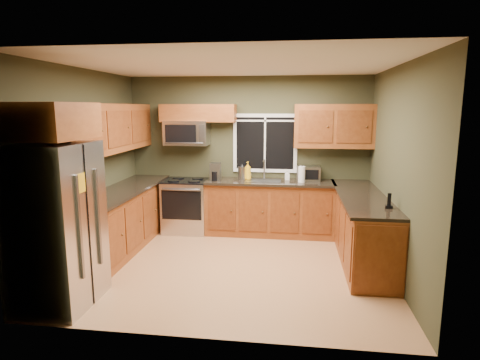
% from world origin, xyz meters
% --- Properties ---
extents(floor, '(4.20, 4.20, 0.00)m').
position_xyz_m(floor, '(0.00, 0.00, 0.00)').
color(floor, '#AD774C').
rests_on(floor, ground).
extents(ceiling, '(4.20, 4.20, 0.00)m').
position_xyz_m(ceiling, '(0.00, 0.00, 2.70)').
color(ceiling, white).
rests_on(ceiling, back_wall).
extents(back_wall, '(4.20, 0.00, 4.20)m').
position_xyz_m(back_wall, '(0.00, 1.80, 1.35)').
color(back_wall, '#363721').
rests_on(back_wall, ground).
extents(front_wall, '(4.20, 0.00, 4.20)m').
position_xyz_m(front_wall, '(0.00, -1.80, 1.35)').
color(front_wall, '#363721').
rests_on(front_wall, ground).
extents(left_wall, '(0.00, 3.60, 3.60)m').
position_xyz_m(left_wall, '(-2.10, 0.00, 1.35)').
color(left_wall, '#363721').
rests_on(left_wall, ground).
extents(right_wall, '(0.00, 3.60, 3.60)m').
position_xyz_m(right_wall, '(2.10, 0.00, 1.35)').
color(right_wall, '#363721').
rests_on(right_wall, ground).
extents(window, '(1.12, 0.03, 1.02)m').
position_xyz_m(window, '(0.30, 1.78, 1.55)').
color(window, white).
rests_on(window, back_wall).
extents(base_cabinets_left, '(0.60, 2.65, 0.90)m').
position_xyz_m(base_cabinets_left, '(-1.80, 0.48, 0.45)').
color(base_cabinets_left, brown).
rests_on(base_cabinets_left, ground).
extents(countertop_left, '(0.65, 2.65, 0.04)m').
position_xyz_m(countertop_left, '(-1.78, 0.48, 0.92)').
color(countertop_left, black).
rests_on(countertop_left, base_cabinets_left).
extents(base_cabinets_back, '(2.17, 0.60, 0.90)m').
position_xyz_m(base_cabinets_back, '(0.42, 1.50, 0.45)').
color(base_cabinets_back, brown).
rests_on(base_cabinets_back, ground).
extents(countertop_back, '(2.17, 0.65, 0.04)m').
position_xyz_m(countertop_back, '(0.42, 1.48, 0.92)').
color(countertop_back, black).
rests_on(countertop_back, base_cabinets_back).
extents(base_cabinets_peninsula, '(0.60, 2.52, 0.90)m').
position_xyz_m(base_cabinets_peninsula, '(1.80, 0.54, 0.45)').
color(base_cabinets_peninsula, brown).
rests_on(base_cabinets_peninsula, ground).
extents(countertop_peninsula, '(0.65, 2.50, 0.04)m').
position_xyz_m(countertop_peninsula, '(1.78, 0.55, 0.92)').
color(countertop_peninsula, black).
rests_on(countertop_peninsula, base_cabinets_peninsula).
extents(upper_cabinets_left, '(0.33, 2.65, 0.72)m').
position_xyz_m(upper_cabinets_left, '(-1.94, 0.48, 1.86)').
color(upper_cabinets_left, brown).
rests_on(upper_cabinets_left, left_wall).
extents(upper_cabinets_back_left, '(1.30, 0.33, 0.30)m').
position_xyz_m(upper_cabinets_back_left, '(-0.85, 1.64, 2.07)').
color(upper_cabinets_back_left, brown).
rests_on(upper_cabinets_back_left, back_wall).
extents(upper_cabinets_back_right, '(1.30, 0.33, 0.72)m').
position_xyz_m(upper_cabinets_back_right, '(1.45, 1.64, 1.86)').
color(upper_cabinets_back_right, brown).
rests_on(upper_cabinets_back_right, back_wall).
extents(upper_cabinet_over_fridge, '(0.72, 0.90, 0.38)m').
position_xyz_m(upper_cabinet_over_fridge, '(-1.74, -1.30, 2.03)').
color(upper_cabinet_over_fridge, brown).
rests_on(upper_cabinet_over_fridge, left_wall).
extents(refrigerator, '(0.74, 0.90, 1.80)m').
position_xyz_m(refrigerator, '(-1.74, -1.30, 0.90)').
color(refrigerator, '#B7B7BC').
rests_on(refrigerator, ground).
extents(range, '(0.76, 0.69, 0.94)m').
position_xyz_m(range, '(-1.05, 1.47, 0.47)').
color(range, '#B7B7BC').
rests_on(range, ground).
extents(microwave, '(0.76, 0.41, 0.42)m').
position_xyz_m(microwave, '(-1.05, 1.61, 1.73)').
color(microwave, '#B7B7BC').
rests_on(microwave, back_wall).
extents(sink, '(0.60, 0.42, 0.36)m').
position_xyz_m(sink, '(0.30, 1.49, 0.95)').
color(sink, slate).
rests_on(sink, countertop_back).
extents(toaster_oven, '(0.40, 0.31, 0.24)m').
position_xyz_m(toaster_oven, '(1.06, 1.62, 1.06)').
color(toaster_oven, '#B7B7BC').
rests_on(toaster_oven, countertop_back).
extents(coffee_maker, '(0.20, 0.25, 0.30)m').
position_xyz_m(coffee_maker, '(-0.52, 1.44, 1.08)').
color(coffee_maker, slate).
rests_on(coffee_maker, countertop_back).
extents(kettle, '(0.17, 0.17, 0.27)m').
position_xyz_m(kettle, '(-0.07, 1.56, 1.07)').
color(kettle, '#B7B7BC').
rests_on(kettle, countertop_back).
extents(paper_towel_roll, '(0.14, 0.14, 0.29)m').
position_xyz_m(paper_towel_roll, '(0.94, 1.43, 1.07)').
color(paper_towel_roll, white).
rests_on(paper_towel_roll, countertop_back).
extents(soap_bottle_a, '(0.15, 0.15, 0.31)m').
position_xyz_m(soap_bottle_a, '(0.03, 1.54, 1.10)').
color(soap_bottle_a, gold).
rests_on(soap_bottle_a, countertop_back).
extents(soap_bottle_b, '(0.08, 0.08, 0.17)m').
position_xyz_m(soap_bottle_b, '(0.70, 1.61, 1.02)').
color(soap_bottle_b, white).
rests_on(soap_bottle_b, countertop_back).
extents(soap_bottle_c, '(0.18, 0.18, 0.19)m').
position_xyz_m(soap_bottle_c, '(-0.00, 1.70, 1.03)').
color(soap_bottle_c, white).
rests_on(soap_bottle_c, countertop_back).
extents(cordless_phone, '(0.10, 0.10, 0.19)m').
position_xyz_m(cordless_phone, '(1.98, -0.19, 1.00)').
color(cordless_phone, black).
rests_on(cordless_phone, countertop_peninsula).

